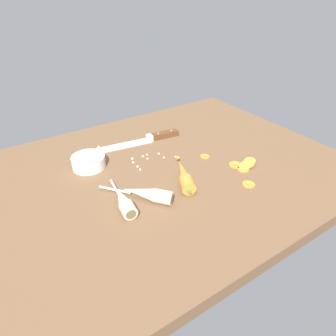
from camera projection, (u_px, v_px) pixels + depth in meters
ground_plane at (165, 174)px, 102.67cm from camera, size 120.00×90.00×4.00cm
chefs_knife at (136, 142)px, 116.93cm from camera, size 34.83×8.21×4.18cm
whole_carrot at (184, 176)px, 94.42cm from camera, size 10.61×18.70×4.20cm
parsnip_front at (124, 201)px, 83.95cm from camera, size 5.66×18.84×4.00cm
parsnip_mid_left at (147, 194)px, 86.82cm from camera, size 15.86×19.21×4.00cm
carrot_slice_stack at (247, 165)px, 102.08cm from camera, size 7.82×4.88×2.48cm
carrot_slice_stray_near at (205, 156)px, 108.29cm from camera, size 3.10×3.10×0.70cm
carrot_slice_stray_mid at (236, 164)px, 103.46cm from camera, size 4.38×4.38×0.70cm
carrot_slice_stray_far at (249, 184)px, 93.79cm from camera, size 3.85×3.85×0.70cm
prep_bowl at (88, 161)px, 101.66cm from camera, size 11.00×11.00×4.00cm
mince_crumbs at (144, 159)px, 106.66cm from camera, size 15.34×8.55×0.85cm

